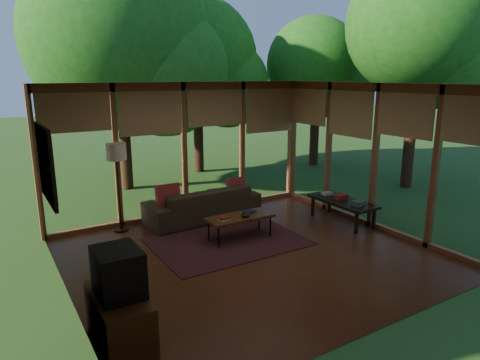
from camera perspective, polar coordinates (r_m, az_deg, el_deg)
floor at (r=7.01m, az=1.47°, el=-10.02°), size 5.50×5.50×0.00m
ceiling at (r=6.41m, az=1.62°, el=12.64°), size 5.50×5.50×0.00m
wall_left at (r=5.62m, az=-22.71°, el=-2.57°), size 0.04×5.00×2.70m
wall_front at (r=4.76m, az=18.20°, el=-5.04°), size 5.50×0.04×2.70m
window_wall_back at (r=8.74m, az=-7.43°, el=3.95°), size 5.50×0.12×2.70m
window_wall_right at (r=8.37m, az=17.56°, el=2.98°), size 0.12×5.00×2.70m
exterior_lawn at (r=17.86m, az=9.13°, el=4.50°), size 40.00×40.00×0.00m
tree_nw at (r=11.11m, az=-16.00°, el=17.78°), size 4.41×4.41×5.91m
tree_ne at (r=12.79m, az=-5.98°, el=15.70°), size 3.54×3.54×5.04m
tree_se at (r=11.63m, az=22.66°, el=18.65°), size 3.40×3.40×5.73m
tree_far at (r=13.80m, az=9.82°, el=14.86°), size 2.92×2.92×4.60m
rug at (r=7.54m, az=-1.60°, el=-8.20°), size 2.55×1.81×0.01m
sofa at (r=8.59m, az=-4.98°, el=-3.14°), size 2.30×0.97×0.66m
pillow_left at (r=8.18m, az=-9.57°, el=-2.17°), size 0.45×0.24×0.47m
pillow_right at (r=8.83m, az=-0.52°, el=-1.00°), size 0.39×0.21×0.40m
ct_book_lower at (r=7.32m, az=-2.15°, el=-5.28°), size 0.20×0.15×0.03m
ct_book_upper at (r=7.31m, az=-2.15°, el=-5.04°), size 0.18×0.14×0.03m
ct_book_side at (r=7.72m, az=1.27°, el=-4.24°), size 0.23×0.19×0.03m
ct_bowl at (r=7.46m, az=0.73°, el=-4.70°), size 0.16×0.16×0.07m
media_cabinet at (r=4.95m, az=-15.73°, el=-17.54°), size 0.50×1.00×0.60m
television at (r=4.69m, az=-15.93°, el=-11.73°), size 0.45×0.55×0.50m
console_book_a at (r=8.32m, az=15.48°, el=-2.98°), size 0.28×0.23×0.09m
console_book_b at (r=8.61m, az=13.32°, el=-2.22°), size 0.23×0.17×0.10m
console_book_c at (r=8.90m, az=11.51°, el=-1.77°), size 0.22×0.17×0.06m
floor_lamp at (r=7.99m, az=-16.17°, el=2.99°), size 0.36×0.36×1.65m
coffee_table at (r=7.54m, az=-0.01°, el=-5.06°), size 1.20×0.50×0.43m
side_console at (r=8.61m, az=13.52°, el=-2.91°), size 0.60×1.40×0.46m
wall_painting at (r=6.94m, az=-24.43°, el=1.92°), size 0.06×1.35×1.15m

